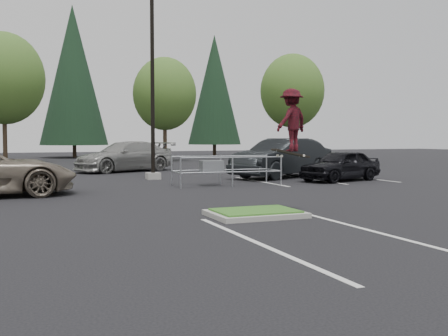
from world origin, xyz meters
name	(u,v)px	position (x,y,z in m)	size (l,w,h in m)	color
ground	(255,216)	(0.00, 0.00, 0.00)	(120.00, 120.00, 0.00)	black
grass_median	(255,213)	(0.00, 0.00, 0.08)	(2.20, 1.60, 0.16)	gray
stall_lines	(143,194)	(-1.35, 6.02, 0.00)	(22.62, 17.60, 0.01)	silver
light_pole	(152,79)	(0.50, 12.00, 4.56)	(0.70, 0.60, 10.12)	gray
decid_b	(3,81)	(-6.01, 30.53, 6.04)	(5.89, 5.89, 9.64)	#38281C
decid_c	(164,96)	(5.99, 29.83, 5.25)	(5.12, 5.12, 8.38)	#38281C
decid_d	(292,93)	(17.99, 30.33, 5.91)	(5.76, 5.76, 9.43)	#38281C
conif_b	(73,75)	(0.00, 40.50, 7.85)	(6.38, 6.38, 14.50)	#38281C
conif_c	(214,90)	(14.00, 39.50, 6.85)	(5.50, 5.50, 12.50)	#38281C
cart_corral	(215,167)	(2.02, 8.02, 0.75)	(4.28, 1.72, 1.19)	#989BA0
skateboarder	(291,121)	(1.20, 0.41, 2.35)	(1.19, 0.97, 1.78)	black
car_r_charc	(282,158)	(6.50, 10.78, 0.94)	(1.99, 5.69, 1.88)	black
car_r_black	(341,165)	(8.00, 8.04, 0.69)	(1.63, 4.06, 1.38)	black
car_far_silver	(126,156)	(0.47, 18.00, 0.85)	(2.38, 5.84, 1.70)	#989893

